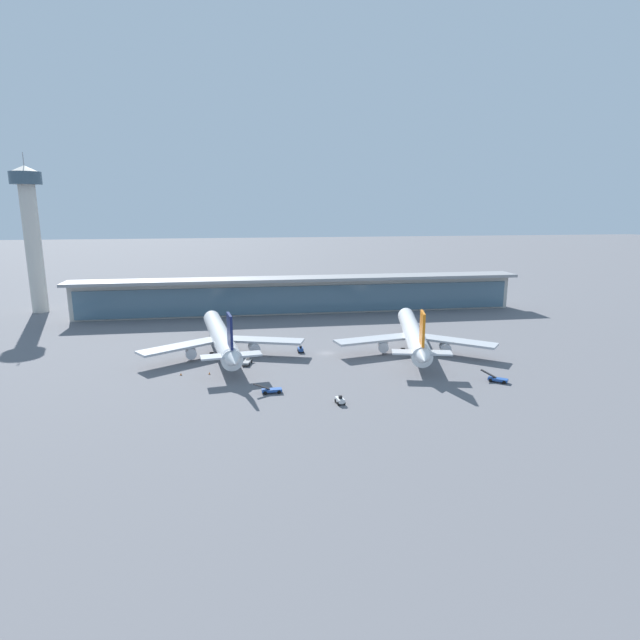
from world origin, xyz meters
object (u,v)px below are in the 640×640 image
service_truck_by_tail_blue (271,390)px  control_tower (31,227)px  airliner_left_stand (221,337)px  airliner_centre_stand (413,334)px  safety_cone_bravo (181,374)px  service_truck_under_wing_blue (497,379)px  service_truck_mid_apron_white (340,400)px  service_truck_near_nose_blue (301,349)px  service_truck_on_taxiway_grey (247,361)px  safety_cone_alpha (209,373)px

service_truck_by_tail_blue → control_tower: (-89.65, 113.22, 34.56)m
airliner_left_stand → control_tower: (-77.18, 77.50, 30.06)m
airliner_centre_stand → safety_cone_bravo: 69.78m
service_truck_under_wing_blue → service_truck_by_tail_blue: (-57.38, 1.06, 0.00)m
service_truck_mid_apron_white → safety_cone_bravo: service_truck_mid_apron_white is taller
service_truck_under_wing_blue → service_truck_mid_apron_white: service_truck_under_wing_blue is taller
service_truck_by_tail_blue → airliner_centre_stand: bearing=33.4°
service_truck_near_nose_blue → service_truck_on_taxiway_grey: size_ratio=0.42×
service_truck_mid_apron_white → safety_cone_alpha: bearing=139.2°
airliner_centre_stand → safety_cone_bravo: airliner_centre_stand is taller
safety_cone_bravo → service_truck_near_nose_blue: bearing=26.6°
airliner_left_stand → service_truck_mid_apron_white: bearing=-58.6°
service_truck_under_wing_blue → safety_cone_alpha: 74.79m
service_truck_mid_apron_white → service_truck_by_tail_blue: bearing=148.2°
service_truck_under_wing_blue → airliner_left_stand: bearing=152.2°
service_truck_by_tail_blue → safety_cone_bravo: 28.45m
service_truck_mid_apron_white → service_truck_by_tail_blue: service_truck_by_tail_blue is taller
service_truck_mid_apron_white → safety_cone_bravo: (-37.64, 26.52, -0.56)m
airliner_left_stand → service_truck_on_taxiway_grey: 14.25m
airliner_left_stand → service_truck_under_wing_blue: (69.85, -36.78, -4.50)m
service_truck_on_taxiway_grey → service_truck_mid_apron_white: bearing=-59.3°
service_truck_near_nose_blue → service_truck_by_tail_blue: 36.07m
control_tower → safety_cone_bravo: (67.01, -96.00, -35.05)m
airliner_centre_stand → service_truck_by_tail_blue: airliner_centre_stand is taller
service_truck_under_wing_blue → safety_cone_bravo: (-80.02, 18.27, -0.49)m
control_tower → service_truck_mid_apron_white: bearing=-49.5°
airliner_left_stand → safety_cone_alpha: size_ratio=90.31×
service_truck_under_wing_blue → safety_cone_alpha: bearing=166.2°
service_truck_on_taxiway_grey → airliner_centre_stand: bearing=6.4°
service_truck_under_wing_blue → control_tower: control_tower is taller
service_truck_by_tail_blue → safety_cone_bravo: service_truck_by_tail_blue is taller
service_truck_under_wing_blue → control_tower: bearing=142.1°
service_truck_by_tail_blue → safety_cone_bravo: (-22.64, 17.21, -0.49)m
service_truck_on_taxiway_grey → safety_cone_alpha: size_ratio=9.89×
airliner_left_stand → safety_cone_alpha: 19.73m
service_truck_on_taxiway_grey → safety_cone_bravo: size_ratio=9.89×
airliner_centre_stand → control_tower: control_tower is taller
service_truck_under_wing_blue → service_truck_mid_apron_white: size_ratio=2.03×
airliner_centre_stand → service_truck_under_wing_blue: bearing=-69.6°
airliner_left_stand → safety_cone_alpha: (-2.76, -18.88, -4.99)m
service_truck_by_tail_blue → control_tower: bearing=128.4°
control_tower → service_truck_by_tail_blue: bearing=-51.6°
service_truck_on_taxiway_grey → safety_cone_bravo: bearing=-157.7°
airliner_left_stand → control_tower: 113.43m
service_truck_under_wing_blue → service_truck_on_taxiway_grey: same height
service_truck_by_tail_blue → safety_cone_alpha: size_ratio=9.79×
service_truck_by_tail_blue → control_tower: 148.49m
airliner_centre_stand → service_truck_under_wing_blue: size_ratio=10.11×
airliner_centre_stand → service_truck_under_wing_blue: (11.63, -31.22, -4.50)m
service_truck_by_tail_blue → control_tower: control_tower is taller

